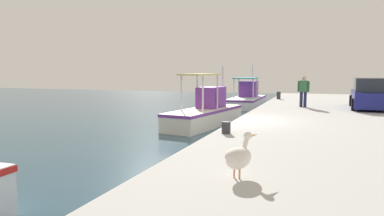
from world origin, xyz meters
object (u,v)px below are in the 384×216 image
Objects in this scene: fishing_boat_second at (206,113)px; mooring_bollard_nearest at (226,128)px; pelican at (239,156)px; fisherman_standing at (303,90)px; mooring_bollard_second at (279,95)px; parked_car at (371,95)px; fishing_boat_third at (247,98)px.

fishing_boat_second is 16.06× the size of mooring_bollard_nearest.
fisherman_standing reaches higher than pelican.
mooring_bollard_second is (18.87, 1.36, -0.15)m from pelican.
fisherman_standing is 3.29m from parked_car.
fisherman_standing is 0.40× the size of parked_car.
mooring_bollard_nearest is at bearing 17.07° from pelican.
pelican is 1.88× the size of mooring_bollard_second.
mooring_bollard_second is (14.43, 0.00, 0.07)m from mooring_bollard_nearest.
fishing_boat_second is 6.27× the size of pelican.
fishing_boat_third is 21.34m from pelican.
fishing_boat_second is 1.44× the size of parked_car.
fishing_boat_third is at bearing -0.42° from fishing_boat_second.
pelican is 13.77m from fisherman_standing.
fisherman_standing is (-7.22, -4.40, 1.09)m from fishing_boat_third.
fisherman_standing is 3.27× the size of mooring_bollard_second.
fishing_boat_third reaches higher than pelican.
pelican is 18.92m from mooring_bollard_second.
pelican reaches higher than mooring_bollard_nearest.
fisherman_standing is 4.46× the size of mooring_bollard_nearest.
fishing_boat_second is 3.60× the size of fisherman_standing.
parked_car is (-6.98, -7.67, 0.90)m from fishing_boat_third.
fishing_boat_third is 3.34m from mooring_bollard_second.
mooring_bollard_second reaches higher than mooring_bollard_nearest.
mooring_bollard_second is at bearing -129.35° from fishing_boat_third.
mooring_bollard_nearest is at bearing 180.00° from mooring_bollard_second.
fisherman_standing is at bearing -148.65° from fishing_boat_third.
fisherman_standing is (3.07, -4.48, 1.05)m from fishing_boat_second.
fisherman_standing reaches higher than mooring_bollard_nearest.
pelican is 14.48m from parked_car.
mooring_bollard_nearest is 0.73× the size of mooring_bollard_second.
fishing_boat_second reaches higher than fisherman_standing.
pelican is (-20.97, -3.92, 0.58)m from fishing_boat_third.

